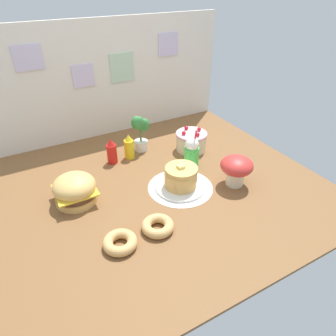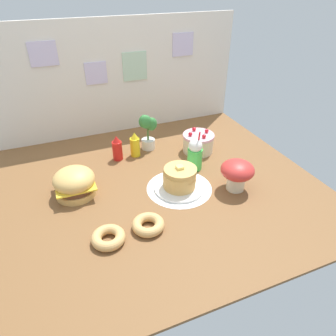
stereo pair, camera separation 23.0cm
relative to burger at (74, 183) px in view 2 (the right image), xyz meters
The scene contains 13 objects.
ground_plane 0.61m from the burger, 11.76° to the right, with size 2.39×2.11×0.02m, color brown.
back_wall 1.18m from the burger, 57.71° to the left, with size 2.39×0.04×1.05m.
doily_mat 0.76m from the burger, 16.89° to the right, with size 0.49×0.49×0.00m, color white.
burger is the anchor object (origin of this frame).
pancake_stack 0.76m from the burger, 17.08° to the right, with size 0.38×0.38×0.19m.
layer_cake 1.13m from the burger, 11.90° to the left, with size 0.28×0.28×0.20m.
ketchup_bottle 0.55m from the burger, 42.22° to the left, with size 0.08×0.08×0.22m.
mustard_bottle 0.68m from the burger, 33.44° to the left, with size 0.08×0.08×0.22m.
cream_soda_cup 0.95m from the burger, ahead, with size 0.12×0.12×0.33m.
donut_pink_glaze 0.57m from the burger, 78.50° to the right, with size 0.21×0.21×0.06m.
donut_chocolate 0.65m from the burger, 55.40° to the right, with size 0.21×0.21×0.06m.
potted_plant 0.85m from the burger, 32.50° to the left, with size 0.16×0.13×0.34m.
mushroom_stool 1.17m from the burger, 18.92° to the right, with size 0.24×0.24×0.23m.
Camera 2 is at (-0.64, -1.78, 1.38)m, focal length 32.81 mm.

